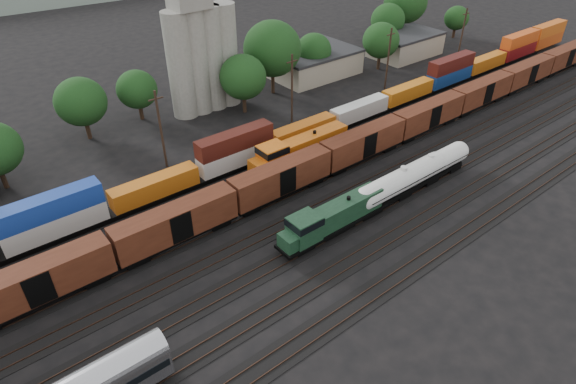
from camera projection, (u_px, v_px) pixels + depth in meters
ground at (326, 204)px, 63.75m from camera, size 600.00×600.00×0.00m
tracks at (326, 204)px, 63.72m from camera, size 180.00×33.20×0.20m
green_locomotive at (330, 219)px, 57.05m from camera, size 16.51×2.91×4.37m
tank_car_a at (402, 181)px, 63.61m from camera, size 17.23×3.09×4.52m
tank_car_b at (429, 167)px, 66.60m from camera, size 16.46×2.95×4.31m
orange_locomotive at (298, 150)px, 70.45m from camera, size 18.76×3.13×4.69m
boxcar_string at (324, 159)px, 67.33m from camera, size 153.60×2.90×4.20m
container_wall at (313, 125)px, 77.52m from camera, size 171.44×2.60×5.80m
grain_silo at (201, 48)px, 82.28m from camera, size 13.40×5.00×29.00m
industrial_sheds at (224, 92)px, 88.44m from camera, size 119.38×17.26×5.10m
tree_band at (185, 74)px, 82.79m from camera, size 160.12×21.92×14.41m
utility_poles at (232, 107)px, 74.42m from camera, size 122.20×0.36×12.00m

